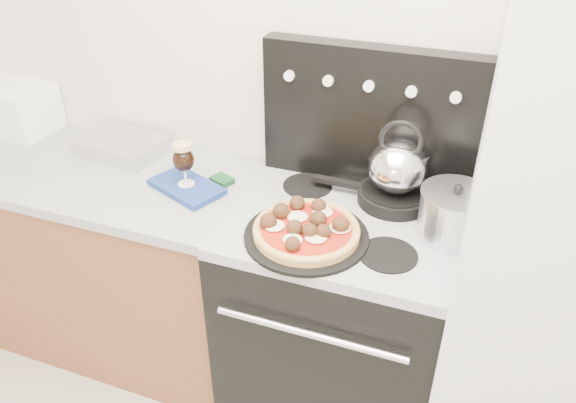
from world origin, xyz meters
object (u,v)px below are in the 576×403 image
at_px(base_cabinet, 98,257).
at_px(stove_body, 337,322).
at_px(fridge, 574,261).
at_px(toaster_oven, 14,108).
at_px(skillet, 394,196).
at_px(tea_kettle, 398,163).
at_px(pizza, 306,228).
at_px(beer_glass, 184,164).
at_px(stock_pot, 453,216).
at_px(pizza_pan, 306,236).
at_px(oven_mitt, 187,187).

xyz_separation_m(base_cabinet, stove_body, (1.10, -0.02, 0.01)).
xyz_separation_m(fridge, toaster_oven, (-2.25, 0.23, 0.05)).
bearing_deg(skillet, tea_kettle, 0.00).
height_order(stove_body, pizza, pizza).
distance_m(base_cabinet, tea_kettle, 1.40).
relative_size(pizza, tea_kettle, 1.53).
bearing_deg(pizza, beer_glass, 163.32).
height_order(toaster_oven, beer_glass, toaster_oven).
distance_m(fridge, stock_pot, 0.36).
xyz_separation_m(pizza, stock_pot, (0.43, 0.16, 0.04)).
bearing_deg(base_cabinet, beer_glass, -2.28).
bearing_deg(fridge, stock_pot, 173.60).
height_order(fridge, pizza, fridge).
bearing_deg(stock_pot, tea_kettle, 146.02).
bearing_deg(toaster_oven, pizza_pan, -10.61).
bearing_deg(tea_kettle, base_cabinet, -155.66).
height_order(oven_mitt, skillet, skillet).
bearing_deg(base_cabinet, pizza, -9.71).
xyz_separation_m(toaster_oven, skillet, (1.69, -0.05, -0.06)).
distance_m(base_cabinet, oven_mitt, 0.70).
height_order(skillet, stock_pot, stock_pot).
bearing_deg(fridge, tea_kettle, 162.32).
relative_size(base_cabinet, fridge, 0.76).
height_order(skillet, tea_kettle, tea_kettle).
height_order(beer_glass, pizza_pan, beer_glass).
distance_m(base_cabinet, toaster_oven, 0.75).
distance_m(oven_mitt, pizza_pan, 0.54).
relative_size(stove_body, stock_pot, 4.12).
distance_m(fridge, oven_mitt, 1.30).
distance_m(toaster_oven, pizza, 1.51).
xyz_separation_m(toaster_oven, pizza_pan, (1.47, -0.35, -0.08)).
bearing_deg(stove_body, beer_glass, 179.54).
bearing_deg(skillet, toaster_oven, 178.30).
distance_m(stove_body, pizza, 0.54).
bearing_deg(beer_glass, toaster_oven, 168.12).
relative_size(oven_mitt, beer_glass, 1.61).
bearing_deg(stock_pot, skillet, 146.02).
relative_size(fridge, beer_glass, 11.23).
relative_size(beer_glass, pizza_pan, 0.43).
bearing_deg(stove_body, oven_mitt, 179.54).
bearing_deg(base_cabinet, pizza_pan, -9.71).
relative_size(pizza, skillet, 1.33).
height_order(base_cabinet, tea_kettle, tea_kettle).
relative_size(toaster_oven, stock_pot, 1.52).
distance_m(stove_body, skillet, 0.54).
distance_m(fridge, skillet, 0.59).
bearing_deg(stove_body, base_cabinet, 178.70).
bearing_deg(toaster_oven, skillet, 1.29).
bearing_deg(toaster_oven, beer_glass, -8.90).
xyz_separation_m(skillet, tea_kettle, (0.00, 0.00, 0.13)).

